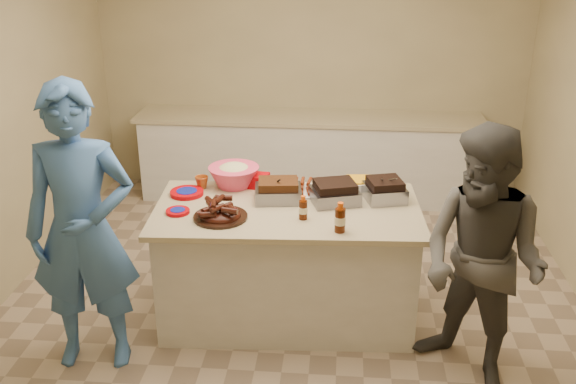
# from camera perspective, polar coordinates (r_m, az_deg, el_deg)

# --- Properties ---
(room) EXTENTS (4.50, 5.00, 2.70)m
(room) POSITION_cam_1_polar(r_m,az_deg,el_deg) (5.04, 0.30, -10.10)
(room) COLOR tan
(room) RESTS_ON ground
(back_counter) EXTENTS (3.60, 0.64, 0.90)m
(back_counter) POSITION_cam_1_polar(r_m,az_deg,el_deg) (6.83, 1.85, 3.16)
(back_counter) COLOR silver
(back_counter) RESTS_ON ground
(island) EXTENTS (1.92, 1.09, 0.89)m
(island) POSITION_cam_1_polar(r_m,az_deg,el_deg) (4.94, -0.05, -10.84)
(island) COLOR silver
(island) RESTS_ON ground
(rib_platter) EXTENTS (0.43, 0.43, 0.15)m
(rib_platter) POSITION_cam_1_polar(r_m,az_deg,el_deg) (4.38, -6.01, -2.32)
(rib_platter) COLOR #38110A
(rib_platter) RESTS_ON island
(pulled_pork_tray) EXTENTS (0.36, 0.29, 0.10)m
(pulled_pork_tray) POSITION_cam_1_polar(r_m,az_deg,el_deg) (4.64, -0.87, -0.73)
(pulled_pork_tray) COLOR #47230F
(pulled_pork_tray) RESTS_ON island
(brisket_tray) EXTENTS (0.39, 0.35, 0.10)m
(brisket_tray) POSITION_cam_1_polar(r_m,az_deg,el_deg) (4.62, 4.16, -0.90)
(brisket_tray) COLOR black
(brisket_tray) RESTS_ON island
(roasting_pan) EXTENTS (0.33, 0.33, 0.11)m
(roasting_pan) POSITION_cam_1_polar(r_m,az_deg,el_deg) (4.70, 8.54, -0.68)
(roasting_pan) COLOR gray
(roasting_pan) RESTS_ON island
(coleslaw_bowl) EXTENTS (0.41, 0.41, 0.26)m
(coleslaw_bowl) POSITION_cam_1_polar(r_m,az_deg,el_deg) (4.91, -4.79, 0.54)
(coleslaw_bowl) COLOR #E83E61
(coleslaw_bowl) RESTS_ON island
(sausage_plate) EXTENTS (0.31, 0.31, 0.05)m
(sausage_plate) POSITION_cam_1_polar(r_m,az_deg,el_deg) (4.78, 1.25, 0.01)
(sausage_plate) COLOR silver
(sausage_plate) RESTS_ON island
(mac_cheese_dish) EXTENTS (0.31, 0.24, 0.08)m
(mac_cheese_dish) POSITION_cam_1_polar(r_m,az_deg,el_deg) (4.89, 6.79, 0.39)
(mac_cheese_dish) COLOR #ECA914
(mac_cheese_dish) RESTS_ON island
(bbq_bottle_a) EXTENTS (0.06, 0.06, 0.17)m
(bbq_bottle_a) POSITION_cam_1_polar(r_m,az_deg,el_deg) (4.35, 1.34, -2.41)
(bbq_bottle_a) COLOR #3A1404
(bbq_bottle_a) RESTS_ON island
(bbq_bottle_b) EXTENTS (0.07, 0.07, 0.20)m
(bbq_bottle_b) POSITION_cam_1_polar(r_m,az_deg,el_deg) (4.19, 4.61, -3.53)
(bbq_bottle_b) COLOR #3A1404
(bbq_bottle_b) RESTS_ON island
(mustard_bottle) EXTENTS (0.04, 0.04, 0.11)m
(mustard_bottle) POSITION_cam_1_polar(r_m,az_deg,el_deg) (4.63, -2.57, -0.82)
(mustard_bottle) COLOR #E9A50B
(mustard_bottle) RESTS_ON island
(sauce_bowl) EXTENTS (0.14, 0.05, 0.14)m
(sauce_bowl) POSITION_cam_1_polar(r_m,az_deg,el_deg) (4.66, -1.10, -0.60)
(sauce_bowl) COLOR silver
(sauce_bowl) RESTS_ON island
(plate_stack_large) EXTENTS (0.26, 0.26, 0.03)m
(plate_stack_large) POSITION_cam_1_polar(r_m,az_deg,el_deg) (4.79, -8.97, -0.23)
(plate_stack_large) COLOR #A50006
(plate_stack_large) RESTS_ON island
(plate_stack_small) EXTENTS (0.17, 0.17, 0.02)m
(plate_stack_small) POSITION_cam_1_polar(r_m,az_deg,el_deg) (4.50, -9.76, -1.85)
(plate_stack_small) COLOR #A50006
(plate_stack_small) RESTS_ON island
(plastic_cup) EXTENTS (0.11, 0.10, 0.10)m
(plastic_cup) POSITION_cam_1_polar(r_m,az_deg,el_deg) (4.89, -7.64, 0.35)
(plastic_cup) COLOR #A34915
(plastic_cup) RESTS_ON island
(basket_stack) EXTENTS (0.21, 0.17, 0.10)m
(basket_stack) POSITION_cam_1_polar(r_m,az_deg,el_deg) (4.89, -2.90, 0.51)
(basket_stack) COLOR #A50006
(basket_stack) RESTS_ON island
(guest_blue) EXTENTS (0.94, 1.99, 0.46)m
(guest_blue) POSITION_cam_1_polar(r_m,az_deg,el_deg) (4.71, -16.40, -13.83)
(guest_blue) COLOR #3C69AC
(guest_blue) RESTS_ON ground
(guest_gray) EXTENTS (1.76, 1.80, 0.64)m
(guest_gray) POSITION_cam_1_polar(r_m,az_deg,el_deg) (4.52, 15.63, -15.45)
(guest_gray) COLOR #4A4843
(guest_gray) RESTS_ON ground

